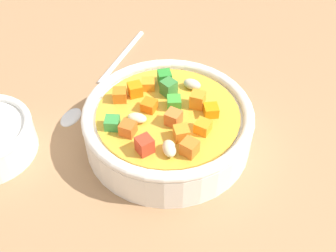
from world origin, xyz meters
TOP-DOWN VIEW (x-y plane):
  - ground_plane at (0.00, 0.00)cm, footprint 140.00×140.00cm
  - soup_bowl_main at (0.02, 0.01)cm, footprint 21.02×21.02cm
  - spoon at (5.26, -14.90)cm, footprint 17.94×19.20cm

SIDE VIEW (x-z plane):
  - ground_plane at x=0.00cm, z-range -2.00..0.00cm
  - spoon at x=5.26cm, z-range -0.02..0.88cm
  - soup_bowl_main at x=0.02cm, z-range -0.38..6.52cm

